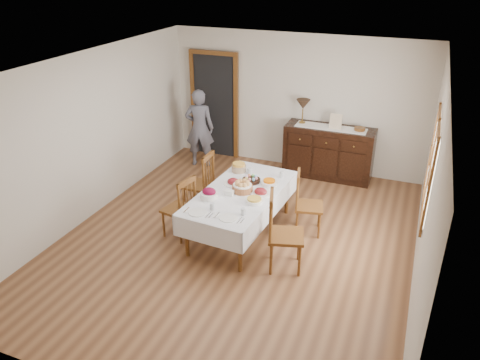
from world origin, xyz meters
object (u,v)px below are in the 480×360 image
at_px(chair_left_far, 201,182).
at_px(chair_right_far, 306,203).
at_px(table_lamp, 303,105).
at_px(dining_table, 241,197).
at_px(chair_left_near, 181,207).
at_px(sideboard, 328,152).
at_px(person, 199,126).
at_px(chair_right_near, 282,231).

xyz_separation_m(chair_left_far, chair_right_far, (1.76, -0.01, -0.02)).
bearing_deg(table_lamp, dining_table, -95.22).
height_order(chair_left_near, sideboard, sideboard).
relative_size(dining_table, person, 1.29).
xyz_separation_m(chair_left_far, sideboard, (1.65, 2.11, -0.03)).
bearing_deg(dining_table, chair_right_near, -32.09).
xyz_separation_m(chair_right_near, sideboard, (-0.04, 3.12, -0.07)).
height_order(dining_table, chair_left_far, chair_left_far).
xyz_separation_m(dining_table, sideboard, (0.79, 2.52, -0.13)).
height_order(chair_left_near, chair_right_near, chair_right_near).
distance_m(chair_left_far, chair_right_far, 1.76).
distance_m(chair_right_far, person, 3.14).
height_order(dining_table, chair_right_far, chair_right_far).
bearing_deg(table_lamp, chair_right_near, -79.33).
xyz_separation_m(person, table_lamp, (1.95, 0.44, 0.51)).
distance_m(chair_left_near, chair_right_near, 1.63).
bearing_deg(chair_right_far, chair_left_far, 76.62).
bearing_deg(person, chair_right_near, 117.77).
bearing_deg(dining_table, chair_right_far, 28.10).
height_order(chair_right_far, table_lamp, table_lamp).
bearing_deg(chair_right_near, chair_left_near, 67.05).
relative_size(chair_right_near, person, 0.67).
distance_m(dining_table, chair_left_far, 0.96).
distance_m(chair_right_far, sideboard, 2.12).
relative_size(chair_right_near, chair_right_far, 1.12).
bearing_deg(chair_right_far, person, 43.73).
bearing_deg(chair_right_far, chair_right_near, 163.07).
bearing_deg(chair_right_far, sideboard, -10.03).
distance_m(dining_table, chair_left_near, 0.90).
distance_m(chair_left_far, person, 1.93).
relative_size(dining_table, table_lamp, 4.65).
distance_m(dining_table, chair_right_near, 1.03).
xyz_separation_m(chair_left_near, chair_right_near, (1.61, -0.19, 0.06)).
height_order(dining_table, person, person).
bearing_deg(chair_right_near, person, 26.79).
bearing_deg(dining_table, table_lamp, 88.83).
bearing_deg(chair_left_far, person, -153.92).
bearing_deg(person, chair_left_far, 101.34).
bearing_deg(dining_table, chair_left_near, -148.03).
relative_size(sideboard, table_lamp, 3.58).
relative_size(chair_left_near, table_lamp, 2.15).
relative_size(chair_right_near, table_lamp, 2.42).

